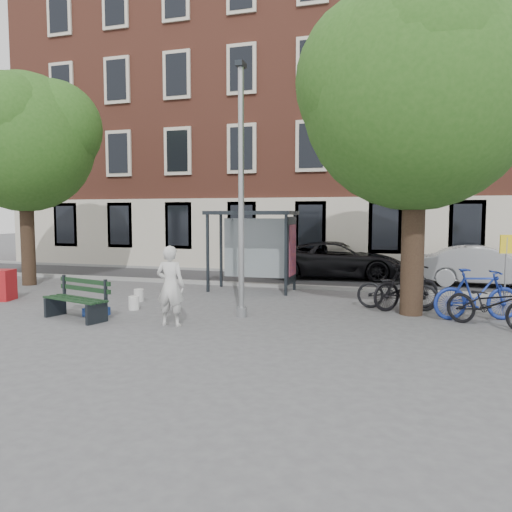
{
  "coord_description": "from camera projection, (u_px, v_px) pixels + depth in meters",
  "views": [
    {
      "loc": [
        3.89,
        -11.48,
        2.53
      ],
      "look_at": [
        -0.01,
        1.25,
        1.4
      ],
      "focal_mm": 35.0,
      "sensor_mm": 36.0,
      "label": 1
    }
  ],
  "objects": [
    {
      "name": "ground",
      "position": [
        241.0,
        317.0,
        12.29
      ],
      "size": [
        90.0,
        90.0,
        0.0
      ],
      "primitive_type": "plane",
      "color": "#4C4C4F",
      "rests_on": "ground"
    },
    {
      "name": "road",
      "position": [
        300.0,
        280.0,
        18.96
      ],
      "size": [
        40.0,
        4.0,
        0.01
      ],
      "primitive_type": "cube",
      "color": "#28282B",
      "rests_on": "ground"
    },
    {
      "name": "curb_near",
      "position": [
        288.0,
        286.0,
        17.05
      ],
      "size": [
        40.0,
        0.25,
        0.12
      ],
      "primitive_type": "cube",
      "color": "gray",
      "rests_on": "ground"
    },
    {
      "name": "curb_far",
      "position": [
        310.0,
        273.0,
        20.86
      ],
      "size": [
        40.0,
        0.25,
        0.12
      ],
      "primitive_type": "cube",
      "color": "gray",
      "rests_on": "ground"
    },
    {
      "name": "building_row",
      "position": [
        327.0,
        121.0,
        24.08
      ],
      "size": [
        30.0,
        8.0,
        14.0
      ],
      "primitive_type": "cube",
      "color": "brown",
      "rests_on": "ground"
    },
    {
      "name": "lamppost",
      "position": [
        241.0,
        203.0,
        12.05
      ],
      "size": [
        0.28,
        0.35,
        6.11
      ],
      "color": "#9EA0A3",
      "rests_on": "ground"
    },
    {
      "name": "tree_right",
      "position": [
        418.0,
        85.0,
        11.96
      ],
      "size": [
        5.76,
        5.6,
        8.2
      ],
      "color": "black",
      "rests_on": "ground"
    },
    {
      "name": "tree_left",
      "position": [
        22.0,
        136.0,
        17.22
      ],
      "size": [
        5.18,
        4.86,
        7.4
      ],
      "color": "black",
      "rests_on": "ground"
    },
    {
      "name": "bus_shelter",
      "position": [
        264.0,
        233.0,
        16.22
      ],
      "size": [
        2.85,
        1.45,
        2.62
      ],
      "color": "#1E2328",
      "rests_on": "ground"
    },
    {
      "name": "painter",
      "position": [
        170.0,
        286.0,
        11.2
      ],
      "size": [
        0.68,
        0.46,
        1.83
      ],
      "primitive_type": "imported",
      "rotation": [
        0.0,
        0.0,
        3.18
      ],
      "color": "silver",
      "rests_on": "ground"
    },
    {
      "name": "bench",
      "position": [
        77.0,
        301.0,
        11.99
      ],
      "size": [
        1.92,
        1.08,
        0.94
      ],
      "rotation": [
        0.0,
        0.0,
        -0.29
      ],
      "color": "#1E2328",
      "rests_on": "ground"
    },
    {
      "name": "bike_a",
      "position": [
        397.0,
        289.0,
        13.17
      ],
      "size": [
        2.11,
        0.83,
        1.09
      ],
      "primitive_type": "imported",
      "rotation": [
        0.0,
        0.0,
        1.52
      ],
      "color": "black",
      "rests_on": "ground"
    },
    {
      "name": "bike_b",
      "position": [
        477.0,
        294.0,
        11.84
      ],
      "size": [
        2.14,
        1.18,
        1.24
      ],
      "primitive_type": "imported",
      "rotation": [
        0.0,
        0.0,
        1.88
      ],
      "color": "navy",
      "rests_on": "ground"
    },
    {
      "name": "bike_c",
      "position": [
        491.0,
        304.0,
        11.03
      ],
      "size": [
        2.12,
        1.75,
        1.09
      ],
      "primitive_type": "imported",
      "rotation": [
        0.0,
        0.0,
        0.98
      ],
      "color": "black",
      "rests_on": "ground"
    },
    {
      "name": "bike_d",
      "position": [
        407.0,
        287.0,
        13.1
      ],
      "size": [
        1.98,
        1.71,
        1.23
      ],
      "primitive_type": "imported",
      "rotation": [
        0.0,
        0.0,
        2.23
      ],
      "color": "black",
      "rests_on": "ground"
    },
    {
      "name": "car_dark",
      "position": [
        338.0,
        260.0,
        19.61
      ],
      "size": [
        5.38,
        2.87,
        1.44
      ],
      "primitive_type": "imported",
      "rotation": [
        0.0,
        0.0,
        1.67
      ],
      "color": "black",
      "rests_on": "ground"
    },
    {
      "name": "car_silver",
      "position": [
        485.0,
        266.0,
        17.38
      ],
      "size": [
        4.33,
        1.64,
        1.41
      ],
      "primitive_type": "imported",
      "rotation": [
        0.0,
        0.0,
        1.54
      ],
      "color": "#95989C",
      "rests_on": "ground"
    },
    {
      "name": "blue_crate",
      "position": [
        96.0,
        312.0,
        12.41
      ],
      "size": [
        0.55,
        0.41,
        0.2
      ],
      "primitive_type": "cube",
      "rotation": [
        0.0,
        0.0,
        0.01
      ],
      "color": "navy",
      "rests_on": "ground"
    },
    {
      "name": "bucket_a",
      "position": [
        97.0,
        309.0,
        12.39
      ],
      "size": [
        0.37,
        0.37,
        0.36
      ],
      "primitive_type": "cylinder",
      "rotation": [
        0.0,
        0.0,
        -0.43
      ],
      "color": "white",
      "rests_on": "ground"
    },
    {
      "name": "bucket_b",
      "position": [
        134.0,
        303.0,
        13.16
      ],
      "size": [
        0.36,
        0.36,
        0.36
      ],
      "primitive_type": "cylinder",
      "rotation": [
        0.0,
        0.0,
        -0.33
      ],
      "color": "silver",
      "rests_on": "ground"
    },
    {
      "name": "bucket_c",
      "position": [
        139.0,
        295.0,
        14.41
      ],
      "size": [
        0.37,
        0.37,
        0.36
      ],
      "primitive_type": "cylinder",
      "rotation": [
        0.0,
        0.0,
        -0.4
      ],
      "color": "silver",
      "rests_on": "ground"
    },
    {
      "name": "notice_sign",
      "position": [
        506.0,
        257.0,
        12.15
      ],
      "size": [
        0.33,
        0.17,
        2.02
      ],
      "rotation": [
        0.0,
        0.0,
        0.42
      ],
      "color": "#9EA0A3",
      "rests_on": "ground"
    }
  ]
}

